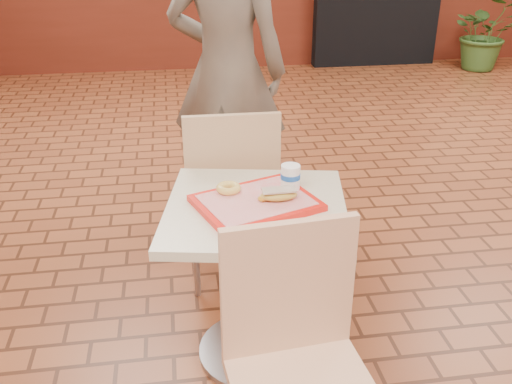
{
  "coord_description": "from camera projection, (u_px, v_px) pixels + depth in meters",
  "views": [
    {
      "loc": [
        -1.43,
        -2.31,
        1.78
      ],
      "look_at": [
        -1.13,
        -0.34,
        0.8
      ],
      "focal_mm": 40.0,
      "sensor_mm": 36.0,
      "label": 1
    }
  ],
  "objects": [
    {
      "name": "chair_main_front",
      "position": [
        298.0,
        356.0,
        1.78
      ],
      "size": [
        0.48,
        0.48,
        0.95
      ],
      "rotation": [
        0.0,
        0.0,
        0.1
      ],
      "color": "#E1AC87",
      "rests_on": "ground"
    },
    {
      "name": "ring_donut",
      "position": [
        228.0,
        188.0,
        2.28
      ],
      "size": [
        0.11,
        0.11,
        0.03
      ],
      "primitive_type": "torus",
      "rotation": [
        0.0,
        0.0,
        0.06
      ],
      "color": "#DEB751",
      "rests_on": "serving_tray"
    },
    {
      "name": "customer",
      "position": [
        227.0,
        71.0,
        3.31
      ],
      "size": [
        0.81,
        0.66,
        1.91
      ],
      "primitive_type": "imported",
      "rotation": [
        0.0,
        0.0,
        2.81
      ],
      "color": "#61564B",
      "rests_on": "ground"
    },
    {
      "name": "potted_plant",
      "position": [
        486.0,
        33.0,
        7.06
      ],
      "size": [
        0.96,
        0.89,
        0.9
      ],
      "primitive_type": "imported",
      "rotation": [
        0.0,
        0.0,
        -0.25
      ],
      "color": "#335722",
      "rests_on": "ground"
    },
    {
      "name": "long_john_donut",
      "position": [
        278.0,
        195.0,
        2.21
      ],
      "size": [
        0.16,
        0.08,
        0.05
      ],
      "rotation": [
        0.0,
        0.0,
        0.02
      ],
      "color": "#B89236",
      "rests_on": "serving_tray"
    },
    {
      "name": "serving_tray",
      "position": [
        256.0,
        203.0,
        2.23
      ],
      "size": [
        0.44,
        0.35,
        0.03
      ],
      "rotation": [
        0.0,
        0.0,
        0.35
      ],
      "color": "red",
      "rests_on": "main_table"
    },
    {
      "name": "paper_cup",
      "position": [
        290.0,
        177.0,
        2.3
      ],
      "size": [
        0.08,
        0.08,
        0.1
      ],
      "rotation": [
        0.0,
        0.0,
        0.38
      ],
      "color": "white",
      "rests_on": "serving_tray"
    },
    {
      "name": "main_table",
      "position": [
        256.0,
        258.0,
        2.35
      ],
      "size": [
        0.71,
        0.71,
        0.74
      ],
      "rotation": [
        0.0,
        0.0,
        -0.19
      ],
      "color": "beige",
      "rests_on": "ground"
    },
    {
      "name": "wainscot_band",
      "position": [
        473.0,
        202.0,
        2.8
      ],
      "size": [
        8.0,
        10.0,
        1.0
      ],
      "color": "#541B10",
      "rests_on": "ground"
    },
    {
      "name": "chair_main_back",
      "position": [
        231.0,
        189.0,
        2.84
      ],
      "size": [
        0.45,
        0.45,
        0.97
      ],
      "rotation": [
        0.0,
        0.0,
        3.13
      ],
      "color": "tan",
      "rests_on": "ground"
    }
  ]
}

